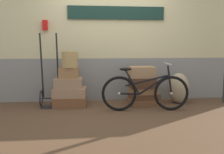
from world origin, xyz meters
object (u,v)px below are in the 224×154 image
object	(u,v)px
suitcase_6	(143,90)
burlap_sack	(179,88)
luggage_trolley	(50,90)
suitcase_0	(70,102)
suitcase_2	(68,83)
suitcase_1	(70,92)
suitcase_3	(69,73)
suitcase_7	(142,82)
wicker_basket	(70,60)
suitcase_4	(143,102)
suitcase_5	(144,96)
bicycle	(145,92)
suitcase_8	(142,72)

from	to	relation	value
suitcase_6	burlap_sack	world-z (taller)	burlap_sack
luggage_trolley	suitcase_6	bearing A→B (deg)	-1.17
suitcase_0	suitcase_2	distance (m)	0.37
suitcase_1	burlap_sack	bearing A→B (deg)	7.19
suitcase_2	suitcase_3	distance (m)	0.20
burlap_sack	suitcase_3	bearing A→B (deg)	-178.99
suitcase_7	wicker_basket	size ratio (longest dim) A/B	1.59
suitcase_4	suitcase_5	size ratio (longest dim) A/B	1.02
bicycle	suitcase_4	bearing A→B (deg)	80.79
suitcase_1	bicycle	bearing A→B (deg)	-13.04
suitcase_1	suitcase_8	xyz separation A→B (m)	(1.42, -0.02, 0.38)
suitcase_6	suitcase_8	size ratio (longest dim) A/B	1.03
suitcase_3	burlap_sack	size ratio (longest dim) A/B	0.58
suitcase_5	suitcase_8	distance (m)	0.49
suitcase_7	wicker_basket	world-z (taller)	wicker_basket
suitcase_8	bicycle	bearing A→B (deg)	-95.27
suitcase_2	suitcase_3	size ratio (longest dim) A/B	1.44
wicker_basket	suitcase_8	bearing A→B (deg)	-0.06
bicycle	suitcase_1	bearing A→B (deg)	160.31
suitcase_7	bicycle	bearing A→B (deg)	-98.40
suitcase_7	bicycle	xyz separation A→B (m)	(-0.05, -0.46, -0.11)
suitcase_4	bicycle	world-z (taller)	bicycle
suitcase_0	suitcase_3	distance (m)	0.56
suitcase_4	bicycle	distance (m)	0.53
suitcase_5	wicker_basket	xyz separation A→B (m)	(-1.46, 0.01, 0.74)
suitcase_1	suitcase_5	world-z (taller)	suitcase_1
burlap_sack	suitcase_4	bearing A→B (deg)	-174.86
suitcase_3	wicker_basket	distance (m)	0.26
bicycle	suitcase_7	bearing A→B (deg)	83.93
suitcase_3	suitcase_6	xyz separation A→B (m)	(1.46, -0.00, -0.37)
suitcase_1	suitcase_4	size ratio (longest dim) A/B	1.10
suitcase_1	suitcase_3	xyz separation A→B (m)	(-0.01, -0.02, 0.38)
suitcase_3	luggage_trolley	xyz separation A→B (m)	(-0.37, 0.03, -0.34)
suitcase_8	bicycle	xyz separation A→B (m)	(-0.04, -0.47, -0.32)
suitcase_3	luggage_trolley	size ratio (longest dim) A/B	0.26
suitcase_4	suitcase_7	distance (m)	0.39
suitcase_0	suitcase_6	world-z (taller)	suitcase_6
suitcase_8	suitcase_0	bearing A→B (deg)	-179.48
suitcase_2	suitcase_8	size ratio (longest dim) A/B	1.08
luggage_trolley	burlap_sack	xyz separation A→B (m)	(2.59, 0.01, -0.01)
suitcase_4	wicker_basket	distance (m)	1.68
suitcase_7	suitcase_8	world-z (taller)	suitcase_8
suitcase_2	luggage_trolley	bearing A→B (deg)	178.35
wicker_basket	bicycle	xyz separation A→B (m)	(1.37, -0.47, -0.57)
suitcase_3	suitcase_4	xyz separation A→B (m)	(1.46, -0.03, -0.60)
suitcase_1	suitcase_6	world-z (taller)	suitcase_1
suitcase_0	suitcase_6	xyz separation A→B (m)	(1.45, 0.01, 0.19)
suitcase_4	suitcase_5	world-z (taller)	suitcase_5
suitcase_2	suitcase_7	bearing A→B (deg)	0.84
suitcase_3	bicycle	size ratio (longest dim) A/B	0.23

